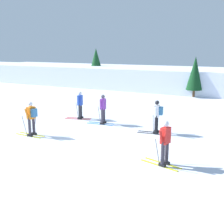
{
  "coord_description": "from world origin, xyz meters",
  "views": [
    {
      "loc": [
        6.4,
        -10.73,
        4.24
      ],
      "look_at": [
        -0.24,
        2.52,
        0.9
      ],
      "focal_mm": 45.25,
      "sensor_mm": 36.0,
      "label": 1
    }
  ],
  "objects_px": {
    "skier_purple": "(103,108)",
    "conifer_far_centre": "(96,63)",
    "conifer_far_right": "(195,73)",
    "skier_red": "(165,142)",
    "skier_orange": "(31,117)",
    "skier_blue": "(80,104)",
    "skier_white": "(157,115)"
  },
  "relations": [
    {
      "from": "skier_purple",
      "to": "conifer_far_right",
      "type": "bearing_deg",
      "value": 76.42
    },
    {
      "from": "skier_orange",
      "to": "conifer_far_right",
      "type": "height_order",
      "value": "conifer_far_right"
    },
    {
      "from": "conifer_far_centre",
      "to": "conifer_far_right",
      "type": "bearing_deg",
      "value": -19.05
    },
    {
      "from": "skier_purple",
      "to": "skier_blue",
      "type": "relative_size",
      "value": 1.0
    },
    {
      "from": "skier_blue",
      "to": "conifer_far_right",
      "type": "bearing_deg",
      "value": 67.57
    },
    {
      "from": "conifer_far_right",
      "to": "skier_orange",
      "type": "bearing_deg",
      "value": -107.8
    },
    {
      "from": "skier_red",
      "to": "skier_purple",
      "type": "height_order",
      "value": "same"
    },
    {
      "from": "skier_purple",
      "to": "skier_orange",
      "type": "xyz_separation_m",
      "value": [
        -2.07,
        -3.54,
        0.04
      ]
    },
    {
      "from": "skier_red",
      "to": "conifer_far_centre",
      "type": "height_order",
      "value": "conifer_far_centre"
    },
    {
      "from": "skier_blue",
      "to": "conifer_far_centre",
      "type": "distance_m",
      "value": 17.54
    },
    {
      "from": "skier_orange",
      "to": "conifer_far_right",
      "type": "distance_m",
      "value": 16.12
    },
    {
      "from": "skier_blue",
      "to": "conifer_far_right",
      "type": "distance_m",
      "value": 12.31
    },
    {
      "from": "skier_red",
      "to": "skier_blue",
      "type": "bearing_deg",
      "value": 145.27
    },
    {
      "from": "conifer_far_right",
      "to": "skier_red",
      "type": "bearing_deg",
      "value": -82.9
    },
    {
      "from": "skier_red",
      "to": "conifer_far_right",
      "type": "xyz_separation_m",
      "value": [
        -1.99,
        15.94,
        1.2
      ]
    },
    {
      "from": "skier_purple",
      "to": "conifer_far_right",
      "type": "height_order",
      "value": "conifer_far_right"
    },
    {
      "from": "skier_red",
      "to": "conifer_far_centre",
      "type": "xyz_separation_m",
      "value": [
        -14.45,
        20.25,
        1.62
      ]
    },
    {
      "from": "skier_purple",
      "to": "skier_white",
      "type": "distance_m",
      "value": 3.34
    },
    {
      "from": "skier_white",
      "to": "skier_orange",
      "type": "xyz_separation_m",
      "value": [
        -5.39,
        -3.15,
        0.0
      ]
    },
    {
      "from": "skier_orange",
      "to": "conifer_far_right",
      "type": "xyz_separation_m",
      "value": [
        4.92,
        15.31,
        1.16
      ]
    },
    {
      "from": "skier_purple",
      "to": "skier_white",
      "type": "height_order",
      "value": "same"
    },
    {
      "from": "conifer_far_centre",
      "to": "skier_red",
      "type": "bearing_deg",
      "value": -54.48
    },
    {
      "from": "skier_red",
      "to": "conifer_far_right",
      "type": "relative_size",
      "value": 0.48
    },
    {
      "from": "skier_orange",
      "to": "conifer_far_right",
      "type": "relative_size",
      "value": 0.48
    },
    {
      "from": "conifer_far_right",
      "to": "conifer_far_centre",
      "type": "height_order",
      "value": "conifer_far_centre"
    },
    {
      "from": "skier_purple",
      "to": "skier_blue",
      "type": "height_order",
      "value": "same"
    },
    {
      "from": "skier_purple",
      "to": "conifer_far_centre",
      "type": "height_order",
      "value": "conifer_far_centre"
    },
    {
      "from": "skier_blue",
      "to": "skier_red",
      "type": "bearing_deg",
      "value": -34.73
    },
    {
      "from": "skier_red",
      "to": "skier_blue",
      "type": "xyz_separation_m",
      "value": [
        -6.66,
        4.62,
        -0.0
      ]
    },
    {
      "from": "skier_red",
      "to": "skier_white",
      "type": "bearing_deg",
      "value": 111.74
    },
    {
      "from": "skier_blue",
      "to": "conifer_far_centre",
      "type": "relative_size",
      "value": 0.4
    },
    {
      "from": "skier_blue",
      "to": "skier_white",
      "type": "bearing_deg",
      "value": -9.21
    }
  ]
}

